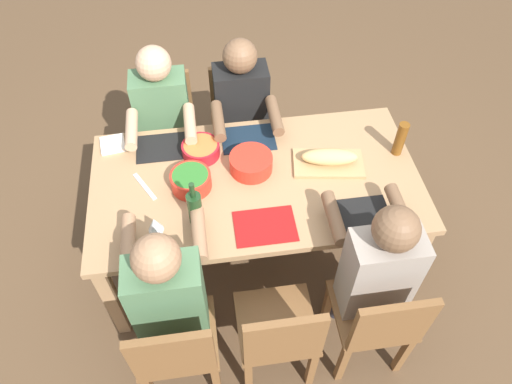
{
  "coord_description": "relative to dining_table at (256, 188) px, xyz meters",
  "views": [
    {
      "loc": [
        0.25,
        1.74,
        2.77
      ],
      "look_at": [
        0.0,
        0.0,
        0.63
      ],
      "focal_mm": 33.57,
      "sensor_mm": 36.0,
      "label": 1
    }
  ],
  "objects": [
    {
      "name": "ground_plane",
      "position": [
        0.0,
        0.0,
        -0.66
      ],
      "size": [
        8.0,
        8.0,
        0.0
      ],
      "primitive_type": "plane",
      "color": "brown"
    },
    {
      "name": "serving_bowl_fruit",
      "position": [
        0.29,
        -0.24,
        0.12
      ],
      "size": [
        0.22,
        0.22,
        0.08
      ],
      "color": "#B21923",
      "rests_on": "dining_table"
    },
    {
      "name": "chair_near_center",
      "position": [
        0.0,
        -0.81,
        -0.18
      ],
      "size": [
        0.4,
        0.4,
        0.85
      ],
      "color": "brown",
      "rests_on": "ground_plane"
    },
    {
      "name": "cutting_board",
      "position": [
        -0.43,
        -0.05,
        0.09
      ],
      "size": [
        0.43,
        0.28,
        0.02
      ],
      "primitive_type": "cube",
      "rotation": [
        0.0,
        0.0,
        -0.15
      ],
      "color": "tan",
      "rests_on": "dining_table"
    },
    {
      "name": "chair_far_center",
      "position": [
        0.0,
        0.81,
        -0.18
      ],
      "size": [
        0.4,
        0.4,
        0.85
      ],
      "color": "brown",
      "rests_on": "ground_plane"
    },
    {
      "name": "beer_bottle",
      "position": [
        -0.85,
        -0.09,
        0.19
      ],
      "size": [
        0.06,
        0.06,
        0.22
      ],
      "primitive_type": "cylinder",
      "color": "brown",
      "rests_on": "dining_table"
    },
    {
      "name": "diner_near_right",
      "position": [
        0.51,
        -0.62,
        0.04
      ],
      "size": [
        0.41,
        0.53,
        1.2
      ],
      "color": "#2D2D38",
      "rests_on": "ground_plane"
    },
    {
      "name": "serving_bowl_salad",
      "position": [
        0.02,
        -0.08,
        0.14
      ],
      "size": [
        0.24,
        0.24,
        0.1
      ],
      "color": "red",
      "rests_on": "dining_table"
    },
    {
      "name": "placemat_far_center",
      "position": [
        0.0,
        0.33,
        0.08
      ],
      "size": [
        0.32,
        0.23,
        0.01
      ],
      "primitive_type": "cube",
      "color": "maroon",
      "rests_on": "dining_table"
    },
    {
      "name": "placemat_far_left",
      "position": [
        -0.51,
        0.33,
        0.08
      ],
      "size": [
        0.32,
        0.23,
        0.01
      ],
      "primitive_type": "cube",
      "color": "black",
      "rests_on": "dining_table"
    },
    {
      "name": "chair_far_left",
      "position": [
        -0.51,
        0.81,
        -0.18
      ],
      "size": [
        0.4,
        0.4,
        0.85
      ],
      "color": "brown",
      "rests_on": "ground_plane"
    },
    {
      "name": "diner_far_right",
      "position": [
        0.51,
        0.62,
        0.04
      ],
      "size": [
        0.41,
        0.53,
        1.2
      ],
      "color": "#2D2D38",
      "rests_on": "ground_plane"
    },
    {
      "name": "carving_knife",
      "position": [
        0.62,
        -0.03,
        0.08
      ],
      "size": [
        0.13,
        0.21,
        0.01
      ],
      "primitive_type": "cube",
      "rotation": [
        0.0,
        0.0,
        2.08
      ],
      "color": "silver",
      "rests_on": "dining_table"
    },
    {
      "name": "napkin_stack",
      "position": [
        0.81,
        -0.39,
        0.09
      ],
      "size": [
        0.16,
        0.16,
        0.02
      ],
      "primitive_type": "cube",
      "rotation": [
        0.0,
        0.0,
        0.14
      ],
      "color": "white",
      "rests_on": "dining_table"
    },
    {
      "name": "dining_table",
      "position": [
        0.0,
        0.0,
        0.0
      ],
      "size": [
        1.85,
        0.97,
        0.74
      ],
      "color": "#A87F56",
      "rests_on": "ground_plane"
    },
    {
      "name": "wine_bottle",
      "position": [
        0.35,
        0.24,
        0.19
      ],
      "size": [
        0.08,
        0.08,
        0.29
      ],
      "color": "#193819",
      "rests_on": "dining_table"
    },
    {
      "name": "chair_near_right",
      "position": [
        0.51,
        -0.81,
        -0.18
      ],
      "size": [
        0.4,
        0.4,
        0.85
      ],
      "color": "brown",
      "rests_on": "ground_plane"
    },
    {
      "name": "serving_bowl_greens",
      "position": [
        0.36,
        0.0,
        0.13
      ],
      "size": [
        0.22,
        0.22,
        0.1
      ],
      "color": "red",
      "rests_on": "dining_table"
    },
    {
      "name": "wine_glass",
      "position": [
        0.55,
        0.32,
        0.19
      ],
      "size": [
        0.08,
        0.08,
        0.17
      ],
      "color": "silver",
      "rests_on": "dining_table"
    },
    {
      "name": "chair_far_right",
      "position": [
        0.51,
        0.81,
        -0.18
      ],
      "size": [
        0.4,
        0.4,
        0.85
      ],
      "color": "brown",
      "rests_on": "ground_plane"
    },
    {
      "name": "diner_far_left",
      "position": [
        -0.51,
        0.62,
        0.04
      ],
      "size": [
        0.41,
        0.53,
        1.2
      ],
      "color": "#2D2D38",
      "rests_on": "ground_plane"
    },
    {
      "name": "placemat_near_right",
      "position": [
        0.51,
        -0.33,
        0.08
      ],
      "size": [
        0.32,
        0.23,
        0.01
      ],
      "primitive_type": "cube",
      "color": "black",
      "rests_on": "dining_table"
    },
    {
      "name": "diner_near_center",
      "position": [
        0.0,
        -0.62,
        0.04
      ],
      "size": [
        0.41,
        0.53,
        1.2
      ],
      "color": "#2D2D38",
      "rests_on": "ground_plane"
    },
    {
      "name": "placemat_near_center",
      "position": [
        0.0,
        -0.33,
        0.08
      ],
      "size": [
        0.32,
        0.23,
        0.01
      ],
      "primitive_type": "cube",
      "color": "#142333",
      "rests_on": "dining_table"
    },
    {
      "name": "bread_loaf",
      "position": [
        -0.43,
        -0.05,
        0.14
      ],
      "size": [
        0.33,
        0.16,
        0.09
      ],
      "primitive_type": "ellipsoid",
      "rotation": [
        0.0,
        0.0,
        -0.15
      ],
      "color": "tan",
      "rests_on": "cutting_board"
    }
  ]
}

